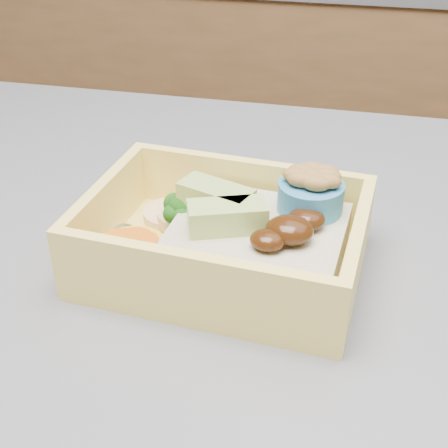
# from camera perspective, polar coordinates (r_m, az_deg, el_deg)

# --- Properties ---
(bento_box) EXTENTS (0.19, 0.15, 0.07)m
(bento_box) POSITION_cam_1_polar(r_m,az_deg,el_deg) (0.42, 0.88, -1.33)
(bento_box) COLOR #FFE269
(bento_box) RESTS_ON island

